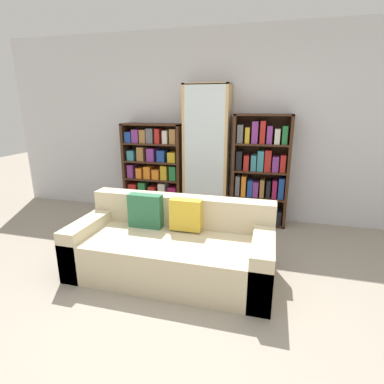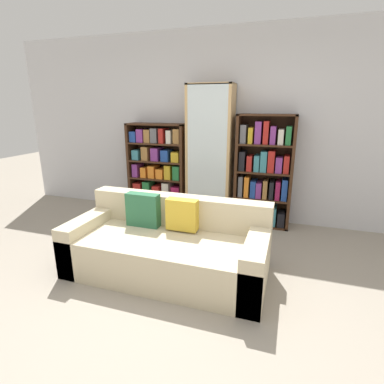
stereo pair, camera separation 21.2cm
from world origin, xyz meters
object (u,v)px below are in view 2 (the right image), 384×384
at_px(bookshelf_right, 263,174).
at_px(couch, 168,247).
at_px(wine_bottle, 241,221).
at_px(display_cabinet, 210,155).
at_px(bookshelf_left, 158,170).

bearing_deg(bookshelf_right, couch, -115.29).
xyz_separation_m(couch, wine_bottle, (0.53, 1.26, -0.13)).
bearing_deg(bookshelf_right, wine_bottle, -122.61).
xyz_separation_m(display_cabinet, bookshelf_right, (0.77, 0.02, -0.23)).
bearing_deg(bookshelf_left, couch, -62.45).
bearing_deg(bookshelf_left, wine_bottle, -14.55).
distance_m(couch, display_cabinet, 1.75).
bearing_deg(display_cabinet, bookshelf_left, 178.93).
distance_m(display_cabinet, bookshelf_right, 0.80).
bearing_deg(couch, bookshelf_right, 64.71).
bearing_deg(couch, bookshelf_left, 117.55).
xyz_separation_m(couch, display_cabinet, (-0.00, 1.60, 0.70)).
height_order(display_cabinet, bookshelf_right, display_cabinet).
xyz_separation_m(bookshelf_left, wine_bottle, (1.38, -0.36, -0.55)).
distance_m(couch, bookshelf_left, 1.87).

